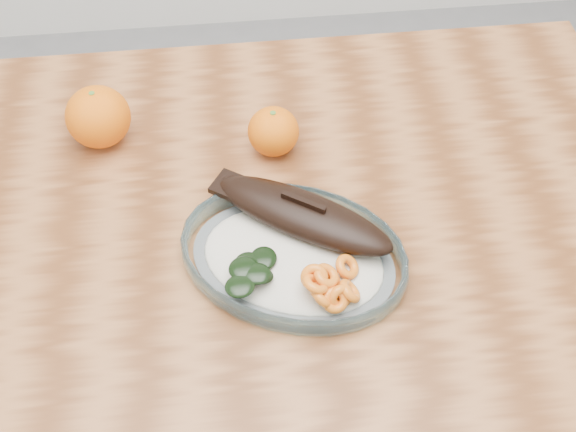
{
  "coord_description": "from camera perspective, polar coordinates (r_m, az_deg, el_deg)",
  "views": [
    {
      "loc": [
        0.01,
        -0.57,
        1.49
      ],
      "look_at": [
        0.08,
        0.01,
        0.77
      ],
      "focal_mm": 45.0,
      "sensor_mm": 36.0,
      "label": 1
    }
  ],
  "objects": [
    {
      "name": "orange_right",
      "position": [
        1.01,
        -1.17,
        6.7
      ],
      "size": [
        0.07,
        0.07,
        0.07
      ],
      "primitive_type": "sphere",
      "color": "#E24D04",
      "rests_on": "dining_table"
    },
    {
      "name": "orange_left",
      "position": [
        1.05,
        -14.77,
        7.58
      ],
      "size": [
        0.09,
        0.09,
        0.09
      ],
      "primitive_type": "sphere",
      "color": "#E24D04",
      "rests_on": "dining_table"
    },
    {
      "name": "plated_meal",
      "position": [
        0.89,
        0.47,
        -2.88
      ],
      "size": [
        0.68,
        0.68,
        0.08
      ],
      "rotation": [
        0.0,
        0.0,
        -0.41
      ],
      "color": "white",
      "rests_on": "dining_table"
    },
    {
      "name": "dining_table",
      "position": [
        1.02,
        -4.31,
        -5.04
      ],
      "size": [
        1.2,
        0.8,
        0.75
      ],
      "color": "brown",
      "rests_on": "ground"
    }
  ]
}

